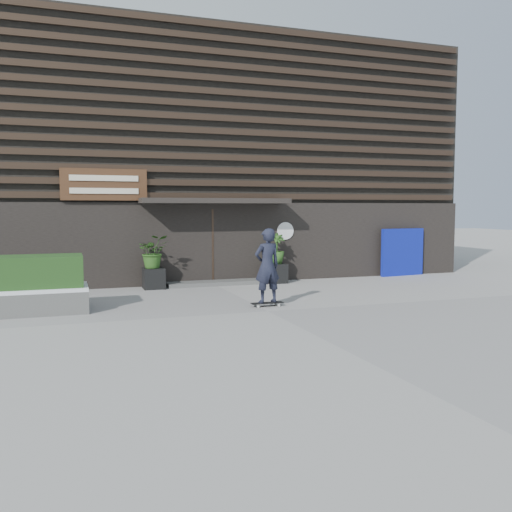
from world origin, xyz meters
name	(u,v)px	position (x,y,z in m)	size (l,w,h in m)	color
ground	(268,311)	(0.00, 0.00, 0.00)	(80.00, 80.00, 0.00)	#9D9995
entrance_step	(215,283)	(0.00, 4.60, 0.06)	(3.00, 0.80, 0.12)	#4D4D4A
planter_pot_left	(154,278)	(-1.90, 4.40, 0.30)	(0.60, 0.60, 0.60)	black
bamboo_left	(153,252)	(-1.90, 4.40, 1.08)	(0.86, 0.75, 0.96)	#2D591E
planter_pot_right	(276,273)	(1.90, 4.40, 0.30)	(0.60, 0.60, 0.60)	black
bamboo_right	(276,248)	(1.90, 4.40, 1.08)	(0.54, 0.54, 0.96)	#2D591E
raised_bed	(5,303)	(-5.60, 1.55, 0.25)	(3.50, 1.20, 0.50)	#4F4F4D
snow_layer	(5,290)	(-5.60, 1.55, 0.54)	(3.50, 1.20, 0.08)	white
hedge	(4,273)	(-5.60, 1.55, 0.93)	(3.30, 1.00, 0.70)	#1B3D16
blue_tarp	(402,252)	(6.69, 4.70, 0.81)	(1.73, 0.12, 1.62)	#0B1698
building	(179,165)	(0.00, 9.96, 3.99)	(18.00, 11.00, 8.00)	black
skateboarder	(267,266)	(0.20, 0.58, 0.97)	(0.78, 0.51, 1.86)	black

